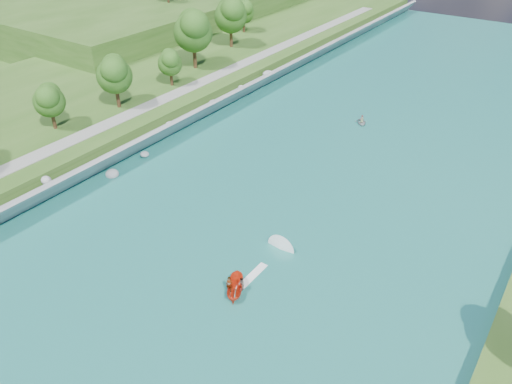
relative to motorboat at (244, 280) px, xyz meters
The scene contains 7 objects.
ground 7.59m from the motorboat, 126.05° to the right, with size 260.00×260.00×0.00m, color #2D5119.
river_water 14.60m from the motorboat, 107.75° to the left, with size 55.00×240.00×0.10m, color #1A6560.
berm_west 56.20m from the motorboat, 165.69° to the left, with size 45.00×240.00×3.50m, color #2D5119.
riprap_bank 33.10m from the motorboat, 156.34° to the left, with size 4.14×236.00×4.33m.
riverside_path 39.57m from the motorboat, 159.39° to the left, with size 3.00×200.00×0.10m, color gray.
motorboat is the anchor object (origin of this frame).
raft 45.09m from the motorboat, 98.75° to the left, with size 3.29×3.54×1.56m.
Camera 1 is at (27.93, -25.52, 36.79)m, focal length 35.00 mm.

